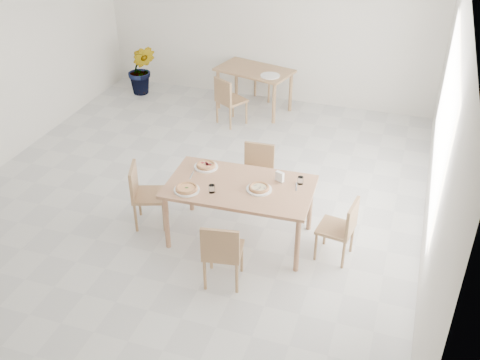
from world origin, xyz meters
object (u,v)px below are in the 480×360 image
(chair_south, at_px, (222,250))
(plate_mushroom, at_px, (259,189))
(plate_margherita, at_px, (187,190))
(tumbler_a, at_px, (300,180))
(plate_pepperoni, at_px, (206,167))
(pizza_margherita, at_px, (187,188))
(main_table, at_px, (240,191))
(napkin_holder, at_px, (280,177))
(potted_plant, at_px, (142,70))
(second_table, at_px, (254,75))
(plate_empty, at_px, (270,76))
(chair_back_n, at_px, (274,69))
(chair_north, at_px, (257,170))
(tumbler_b, at_px, (212,189))
(pizza_pepperoni, at_px, (206,165))
(chair_east, at_px, (342,226))
(pizza_mushroom, at_px, (259,187))
(chair_west, at_px, (143,191))
(chair_back_s, at_px, (228,98))

(chair_south, bearing_deg, plate_mushroom, -109.86)
(plate_margherita, bearing_deg, tumbler_a, 24.72)
(plate_pepperoni, bearing_deg, pizza_margherita, -91.87)
(main_table, height_order, napkin_holder, napkin_holder)
(chair_south, height_order, potted_plant, potted_plant)
(second_table, bearing_deg, plate_empty, -19.36)
(chair_back_n, relative_size, potted_plant, 0.96)
(plate_empty, height_order, potted_plant, potted_plant)
(chair_north, distance_m, tumbler_b, 1.16)
(pizza_pepperoni, bearing_deg, tumbler_b, -61.89)
(plate_pepperoni, bearing_deg, tumbler_b, -61.89)
(pizza_margherita, bearing_deg, tumbler_a, 24.72)
(chair_east, relative_size, pizza_margherita, 2.74)
(chair_north, height_order, pizza_mushroom, same)
(chair_west, xyz_separation_m, plate_empty, (0.62, 3.47, 0.29))
(pizza_pepperoni, xyz_separation_m, potted_plant, (-2.61, 3.39, -0.31))
(pizza_margherita, bearing_deg, pizza_pepperoni, 88.13)
(second_table, bearing_deg, pizza_mushroom, -57.90)
(tumbler_a, bearing_deg, second_table, 115.23)
(main_table, bearing_deg, chair_west, -178.46)
(chair_south, distance_m, tumbler_a, 1.28)
(pizza_margherita, bearing_deg, napkin_holder, 28.82)
(napkin_holder, bearing_deg, plate_margherita, -128.92)
(plate_empty, bearing_deg, chair_north, -77.78)
(tumbler_a, height_order, chair_back_n, chair_back_n)
(chair_south, height_order, pizza_margherita, chair_south)
(main_table, bearing_deg, pizza_pepperoni, 151.21)
(tumbler_b, distance_m, napkin_holder, 0.81)
(napkin_holder, bearing_deg, tumbler_b, -122.93)
(chair_north, bearing_deg, plate_empty, 98.61)
(tumbler_b, bearing_deg, plate_mushroom, 23.56)
(plate_margherita, relative_size, tumbler_a, 3.26)
(chair_south, bearing_deg, plate_margherita, -51.58)
(chair_north, bearing_deg, pizza_margherita, -116.73)
(chair_west, xyz_separation_m, second_table, (0.28, 3.70, 0.17))
(chair_east, distance_m, napkin_holder, 0.90)
(plate_mushroom, height_order, tumbler_a, tumbler_a)
(chair_west, height_order, tumbler_a, tumbler_a)
(tumbler_b, relative_size, napkin_holder, 0.73)
(chair_west, xyz_separation_m, pizza_mushroom, (1.45, 0.06, 0.31))
(chair_west, height_order, potted_plant, potted_plant)
(tumbler_a, bearing_deg, chair_back_s, 124.49)
(plate_margherita, distance_m, plate_pepperoni, 0.55)
(napkin_holder, xyz_separation_m, plate_empty, (-1.00, 3.16, -0.05))
(chair_west, bearing_deg, chair_back_s, -20.55)
(potted_plant, bearing_deg, pizza_margherita, -56.73)
(chair_north, distance_m, pizza_mushroom, 0.98)
(main_table, bearing_deg, pizza_margherita, -153.69)
(chair_back_s, distance_m, potted_plant, 2.10)
(plate_empty, bearing_deg, pizza_mushroom, -76.33)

